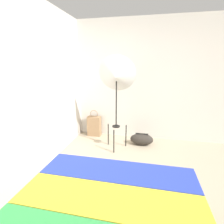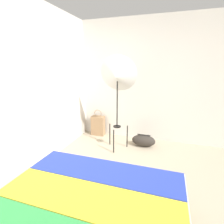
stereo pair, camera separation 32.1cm
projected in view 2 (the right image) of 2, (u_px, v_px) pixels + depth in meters
name	position (u px, v px, depth m)	size (l,w,h in m)	color
ground_plane	(110.00, 212.00, 2.00)	(14.00, 14.00, 0.00)	tan
wall_back	(144.00, 81.00, 3.77)	(8.00, 0.05, 2.60)	silver
wall_side_left	(50.00, 85.00, 3.02)	(0.05, 8.00, 2.60)	silver
photo_umbrella	(117.00, 76.00, 3.21)	(0.71, 0.43, 1.82)	black
tote_bag	(98.00, 125.00, 4.20)	(0.31, 0.17, 0.62)	#9E7A56
duffel_bag	(144.00, 141.00, 3.62)	(0.48, 0.24, 0.25)	#332D28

